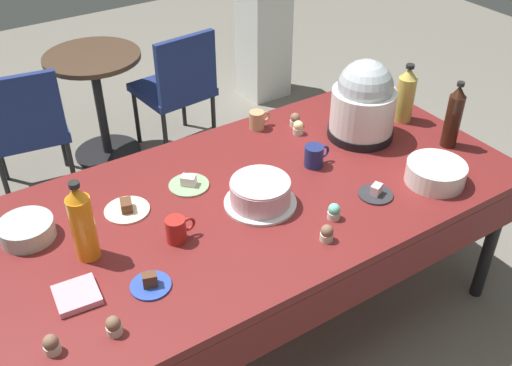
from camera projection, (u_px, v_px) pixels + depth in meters
The scene contains 27 objects.
ground at pixel (256, 317), 2.86m from camera, with size 9.00×9.00×0.00m, color slate.
potluck_table at pixel (256, 205), 2.46m from camera, with size 2.20×1.10×0.75m.
frosted_layer_cake at pixel (260, 193), 2.33m from camera, with size 0.29×0.29×0.11m.
slow_cooker at pixel (363, 102), 2.69m from camera, with size 0.31×0.31×0.38m.
glass_salad_bowl at pixel (27, 230), 2.17m from camera, with size 0.20×0.20×0.07m, color #B2C6BC.
ceramic_snack_bowl at pixel (436, 173), 2.46m from camera, with size 0.25×0.25×0.09m, color silver.
dessert_plate_charcoal at pixel (376, 193), 2.40m from camera, with size 0.14×0.14×0.05m.
dessert_plate_cream at pixel (127, 209), 2.32m from camera, with size 0.18×0.18×0.05m.
dessert_plate_sage at pixel (189, 184), 2.45m from camera, with size 0.17×0.17×0.05m.
dessert_plate_cobalt at pixel (150, 284), 1.98m from camera, with size 0.14×0.14×0.06m.
cupcake_rose at pixel (51, 345), 1.75m from camera, with size 0.05×0.05×0.07m.
cupcake_cocoa at pixel (295, 120), 2.85m from camera, with size 0.05×0.05×0.07m.
cupcake_vanilla at pixel (298, 128), 2.79m from camera, with size 0.05×0.05×0.07m.
cupcake_mint at pixel (327, 233), 2.16m from camera, with size 0.05×0.05×0.07m.
cupcake_lemon at pixel (334, 212), 2.27m from camera, with size 0.05×0.05×0.07m.
cupcake_berry at pixel (114, 326), 1.81m from camera, with size 0.05×0.05×0.07m.
soda_bottle_ginger_ale at pixel (406, 95), 2.84m from camera, with size 0.09×0.09×0.29m.
soda_bottle_orange_juice at pixel (82, 223), 2.03m from camera, with size 0.08×0.08×0.32m.
soda_bottle_cola at pixel (454, 117), 2.64m from camera, with size 0.07×0.07×0.32m.
coffee_mug_navy at pixel (314, 156), 2.56m from camera, with size 0.12×0.08×0.10m.
coffee_mug_red at pixel (177, 230), 2.16m from camera, with size 0.12×0.08×0.10m.
coffee_mug_tan at pixel (257, 120), 2.82m from camera, with size 0.11×0.07×0.09m.
paper_napkin_stack at pixel (77, 295), 1.94m from camera, with size 0.14×0.14×0.02m, color pink.
maroon_chair_left at pixel (26, 125), 3.38m from camera, with size 0.50×0.50×0.85m.
maroon_chair_right at pixel (178, 84), 3.81m from camera, with size 0.48×0.48×0.85m.
round_cafe_table at pixel (97, 87), 3.76m from camera, with size 0.60×0.60×0.72m.
water_cooler at pixel (264, 22), 4.45m from camera, with size 0.32×0.32×1.24m.
Camera 1 is at (-1.06, -1.63, 2.19)m, focal length 41.44 mm.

